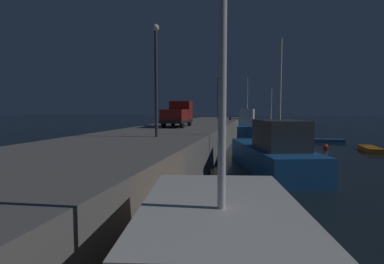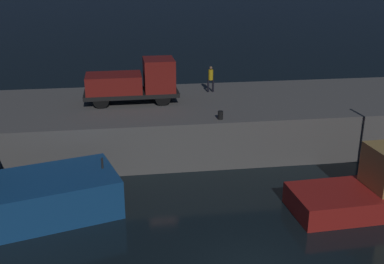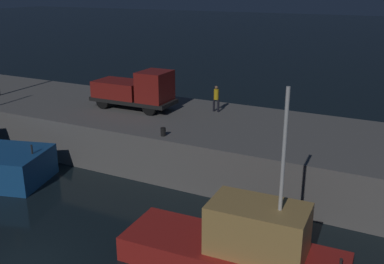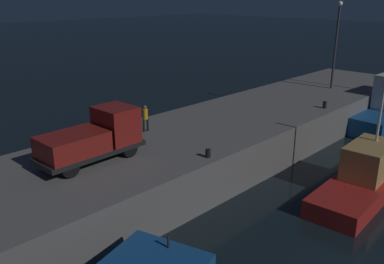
{
  "view_description": "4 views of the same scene",
  "coord_description": "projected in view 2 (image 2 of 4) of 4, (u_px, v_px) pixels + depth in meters",
  "views": [
    {
      "loc": [
        -33.27,
        5.59,
        4.45
      ],
      "look_at": [
        2.34,
        13.25,
        1.68
      ],
      "focal_mm": 28.76,
      "sensor_mm": 36.0,
      "label": 1
    },
    {
      "loc": [
        -4.07,
        -13.41,
        10.28
      ],
      "look_at": [
        -0.54,
        10.98,
        1.48
      ],
      "focal_mm": 43.46,
      "sensor_mm": 36.0,
      "label": 2
    },
    {
      "loc": [
        12.58,
        -9.96,
        10.36
      ],
      "look_at": [
        0.82,
        12.78,
        1.92
      ],
      "focal_mm": 42.05,
      "sensor_mm": 36.0,
      "label": 3
    },
    {
      "loc": [
        -14.28,
        -3.86,
        10.87
      ],
      "look_at": [
        3.68,
        13.5,
        2.42
      ],
      "focal_mm": 38.54,
      "sensor_mm": 36.0,
      "label": 4
    }
  ],
  "objects": [
    {
      "name": "pier_quay",
      "position": [
        195.0,
        122.0,
        28.39
      ],
      "size": [
        61.09,
        8.74,
        2.65
      ],
      "color": "slate",
      "rests_on": "ground"
    },
    {
      "name": "bollard_central",
      "position": [
        220.0,
        115.0,
        24.52
      ],
      "size": [
        0.28,
        0.28,
        0.45
      ],
      "primitive_type": "cylinder",
      "color": "black",
      "rests_on": "pier_quay"
    },
    {
      "name": "dockworker",
      "position": [
        211.0,
        77.0,
        29.64
      ],
      "size": [
        0.44,
        0.31,
        1.67
      ],
      "color": "black",
      "rests_on": "pier_quay"
    },
    {
      "name": "utility_truck",
      "position": [
        135.0,
        82.0,
        27.24
      ],
      "size": [
        5.56,
        2.2,
        2.58
      ],
      "color": "black",
      "rests_on": "pier_quay"
    }
  ]
}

